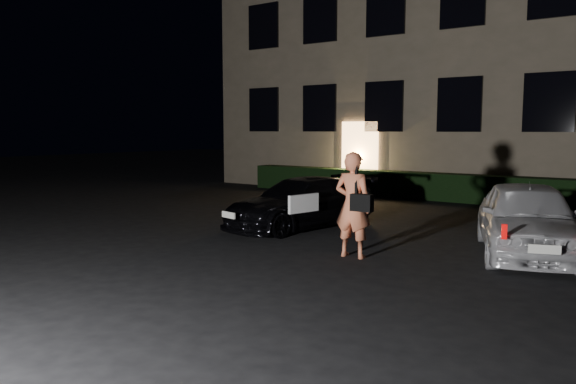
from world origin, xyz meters
The scene contains 6 objects.
ground centered at (0.00, 0.00, 0.00)m, with size 80.00×80.00×0.00m, color black.
building centered at (0.00, 14.99, 6.00)m, with size 20.00×8.11×12.00m.
hedge centered at (0.00, 10.50, 0.42)m, with size 15.00×0.70×0.85m, color black.
sedan centered at (-1.11, 3.82, 0.56)m, with size 2.36×4.13×1.13m.
hatch centered at (3.74, 3.81, 0.66)m, with size 2.79×4.17×1.32m.
man centered at (1.33, 1.88, 0.92)m, with size 0.77×0.47×1.84m.
Camera 1 is at (6.05, -6.57, 2.21)m, focal length 35.00 mm.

